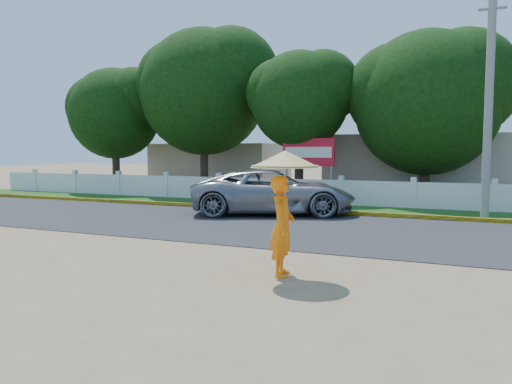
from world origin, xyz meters
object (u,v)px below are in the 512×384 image
(billboard, at_px, (308,156))
(vehicle, at_px, (273,192))
(monk_with_parasol, at_px, (284,195))
(utility_pole, at_px, (489,104))

(billboard, bearing_deg, vehicle, -87.17)
(vehicle, bearing_deg, monk_with_parasol, -179.30)
(monk_with_parasol, distance_m, billboard, 14.04)
(utility_pole, bearing_deg, monk_with_parasol, -109.59)
(vehicle, relative_size, billboard, 2.05)
(billboard, bearing_deg, utility_pole, -23.05)
(utility_pole, relative_size, billboard, 2.71)
(vehicle, distance_m, monk_with_parasol, 9.21)
(utility_pole, height_order, monk_with_parasol, utility_pole)
(vehicle, height_order, billboard, billboard)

